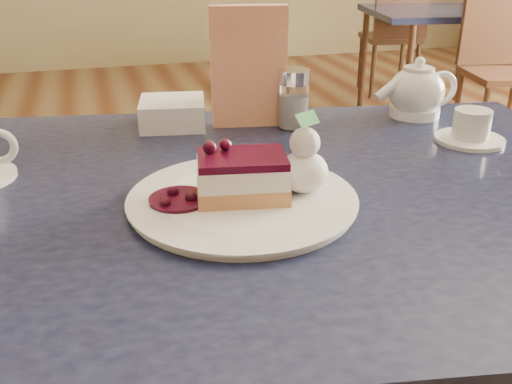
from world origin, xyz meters
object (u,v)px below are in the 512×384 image
object	(u,v)px
main_table	(240,237)
bg_table_far_right	(432,106)
tea_set	(426,99)
dessert_plate	(242,200)
cheesecake_slice	(242,177)

from	to	relation	value
main_table	bg_table_far_right	size ratio (longest dim) A/B	0.82
tea_set	bg_table_far_right	xyz separation A→B (m)	(1.60, 2.36, -0.79)
tea_set	dessert_plate	bearing A→B (deg)	-148.89
dessert_plate	tea_set	size ratio (longest dim) A/B	1.08
main_table	cheesecake_slice	bearing A→B (deg)	-90.00
tea_set	main_table	bearing A→B (deg)	-153.38
main_table	bg_table_far_right	world-z (taller)	main_table
main_table	bg_table_far_right	bearing A→B (deg)	61.28
cheesecake_slice	bg_table_far_right	xyz separation A→B (m)	(2.07, 2.64, -0.78)
main_table	tea_set	distance (m)	0.53
main_table	tea_set	bearing A→B (deg)	36.49
main_table	cheesecake_slice	world-z (taller)	cheesecake_slice
main_table	tea_set	size ratio (longest dim) A/B	4.71
dessert_plate	cheesecake_slice	size ratio (longest dim) A/B	2.28
cheesecake_slice	tea_set	world-z (taller)	tea_set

